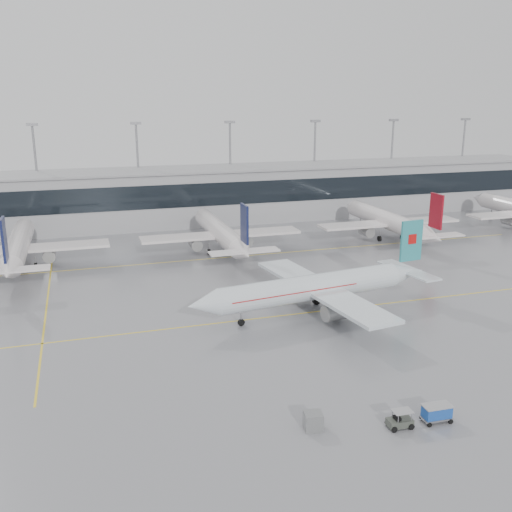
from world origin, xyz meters
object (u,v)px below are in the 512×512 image
object	(u,v)px
baggage_tug	(400,422)
air_canada_jet	(319,287)
baggage_cart	(437,412)
gse_unit	(313,421)

from	to	relation	value
baggage_tug	air_canada_jet	bearing A→B (deg)	83.28
baggage_cart	air_canada_jet	bearing A→B (deg)	90.61
air_canada_jet	baggage_tug	world-z (taller)	air_canada_jet
air_canada_jet	gse_unit	xyz separation A→B (m)	(-11.73, -25.86, -2.77)
baggage_cart	gse_unit	size ratio (longest dim) A/B	1.72
baggage_cart	gse_unit	bearing A→B (deg)	171.18
air_canada_jet	baggage_tug	xyz separation A→B (m)	(-4.43, -27.86, -2.98)
baggage_tug	gse_unit	size ratio (longest dim) A/B	2.12
air_canada_jet	baggage_cart	bearing A→B (deg)	80.44
air_canada_jet	baggage_tug	bearing A→B (deg)	73.11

